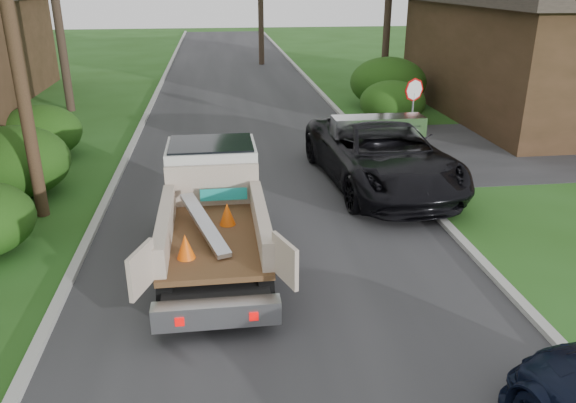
% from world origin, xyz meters
% --- Properties ---
extents(ground, '(120.00, 120.00, 0.00)m').
position_xyz_m(ground, '(0.00, 0.00, 0.00)').
color(ground, '#224B15').
rests_on(ground, ground).
extents(road, '(8.00, 90.00, 0.02)m').
position_xyz_m(road, '(0.00, 10.00, 0.00)').
color(road, '#28282B').
rests_on(road, ground).
extents(curb_left, '(0.20, 90.00, 0.12)m').
position_xyz_m(curb_left, '(-4.10, 10.00, 0.06)').
color(curb_left, '#9E9E99').
rests_on(curb_left, ground).
extents(curb_right, '(0.20, 90.00, 0.12)m').
position_xyz_m(curb_right, '(4.10, 10.00, 0.06)').
color(curb_right, '#9E9E99').
rests_on(curb_right, ground).
extents(stop_sign, '(0.71, 0.32, 2.48)m').
position_xyz_m(stop_sign, '(5.20, 9.00, 1.78)').
color(stop_sign, slate).
rests_on(stop_sign, ground).
extents(house_right, '(9.72, 12.96, 6.20)m').
position_xyz_m(house_right, '(13.00, 14.00, 3.16)').
color(house_right, '#342515').
rests_on(house_right, ground).
extents(hedge_left_b, '(2.86, 2.86, 1.87)m').
position_xyz_m(hedge_left_b, '(-6.50, 6.50, 0.94)').
color(hedge_left_b, '#18420F').
rests_on(hedge_left_b, ground).
extents(hedge_left_c, '(2.60, 2.60, 1.70)m').
position_xyz_m(hedge_left_c, '(-6.80, 10.00, 0.85)').
color(hedge_left_c, '#18420F').
rests_on(hedge_left_c, ground).
extents(hedge_right_a, '(2.60, 2.60, 1.70)m').
position_xyz_m(hedge_right_a, '(5.80, 13.00, 0.85)').
color(hedge_right_a, '#18420F').
rests_on(hedge_right_a, ground).
extents(hedge_right_b, '(3.38, 3.38, 2.21)m').
position_xyz_m(hedge_right_b, '(6.50, 16.00, 1.10)').
color(hedge_right_b, '#18420F').
rests_on(hedge_right_b, ground).
extents(flatbed_truck, '(2.56, 5.47, 2.07)m').
position_xyz_m(flatbed_truck, '(-1.29, 2.68, 1.12)').
color(flatbed_truck, black).
rests_on(flatbed_truck, ground).
extents(black_pickup, '(3.51, 6.75, 1.82)m').
position_xyz_m(black_pickup, '(3.34, 6.08, 0.91)').
color(black_pickup, black).
rests_on(black_pickup, ground).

